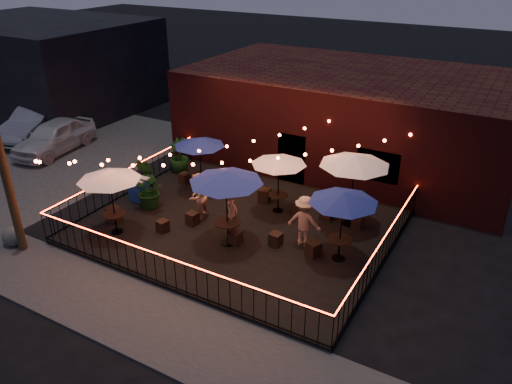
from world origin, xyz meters
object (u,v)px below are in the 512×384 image
(cafe_table_1, at_px, (199,143))
(cafe_table_4, at_px, (343,198))
(cafe_table_2, at_px, (226,178))
(boulder, at_px, (13,236))
(cooler, at_px, (139,189))
(cafe_table_5, at_px, (355,161))
(cafe_table_3, at_px, (279,161))
(cafe_table_0, at_px, (109,176))

(cafe_table_1, relative_size, cafe_table_4, 1.03)
(cafe_table_2, bearing_deg, boulder, -151.49)
(cafe_table_2, height_order, cooler, cafe_table_2)
(cafe_table_2, distance_m, cooler, 4.98)
(cafe_table_5, xyz_separation_m, cooler, (-7.51, -2.23, -1.90))
(cafe_table_5, bearing_deg, cafe_table_4, -78.20)
(cafe_table_2, bearing_deg, cafe_table_5, 46.43)
(cafe_table_1, bearing_deg, cafe_table_3, -1.64)
(cafe_table_5, bearing_deg, boulder, -144.67)
(cafe_table_5, xyz_separation_m, boulder, (-9.16, -6.49, -2.19))
(cafe_table_2, bearing_deg, cafe_table_0, -160.99)
(cafe_table_3, distance_m, cooler, 5.47)
(cafe_table_4, distance_m, cooler, 8.14)
(cafe_table_3, bearing_deg, cafe_table_0, -135.22)
(cafe_table_2, height_order, cafe_table_5, cafe_table_5)
(cafe_table_1, xyz_separation_m, cafe_table_2, (3.05, -2.86, 0.37))
(cafe_table_1, distance_m, boulder, 7.18)
(cafe_table_0, xyz_separation_m, boulder, (-2.53, -2.10, -1.89))
(boulder, bearing_deg, cafe_table_5, 35.33)
(cafe_table_4, distance_m, boulder, 10.71)
(cafe_table_5, relative_size, cooler, 2.91)
(cafe_table_2, relative_size, cafe_table_3, 1.23)
(cafe_table_0, bearing_deg, cafe_table_2, 19.01)
(cafe_table_1, relative_size, cafe_table_2, 0.84)
(cafe_table_1, relative_size, cafe_table_3, 1.03)
(cafe_table_2, relative_size, cooler, 3.23)
(cafe_table_0, relative_size, boulder, 2.68)
(cafe_table_4, height_order, cafe_table_5, cafe_table_5)
(cafe_table_1, distance_m, cafe_table_2, 4.19)
(cafe_table_3, height_order, boulder, cafe_table_3)
(cafe_table_2, height_order, boulder, cafe_table_2)
(cafe_table_1, relative_size, cafe_table_5, 0.93)
(cooler, bearing_deg, cafe_table_3, 16.37)
(cafe_table_3, xyz_separation_m, cafe_table_5, (2.59, 0.38, 0.39))
(cafe_table_4, bearing_deg, cafe_table_3, 149.17)
(cafe_table_4, xyz_separation_m, cafe_table_5, (-0.46, 2.20, 0.27))
(cafe_table_1, height_order, cafe_table_3, cafe_table_3)
(cafe_table_0, height_order, cafe_table_4, cafe_table_4)
(cafe_table_4, bearing_deg, cafe_table_0, -162.81)
(cafe_table_2, xyz_separation_m, cafe_table_4, (3.45, 0.94, -0.25))
(cafe_table_2, bearing_deg, cafe_table_1, 136.86)
(cafe_table_3, height_order, cafe_table_5, cafe_table_5)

